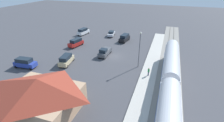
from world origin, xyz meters
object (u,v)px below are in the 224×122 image
station_building (40,94)px  suv_tan (66,60)px  suv_blue (25,63)px  pickup_charcoal (105,52)px  pedestrian_on_platform (149,71)px  suv_red (76,42)px  light_pole_near_platform (140,46)px  sedan_silver (111,34)px  suv_white (83,31)px  passenger_train (169,88)px  suv_black (125,38)px

station_building → suv_tan: station_building is taller
station_building → suv_blue: bearing=-37.6°
pickup_charcoal → pedestrian_on_platform: bearing=150.2°
suv_red → light_pole_near_platform: bearing=161.1°
pickup_charcoal → suv_blue: size_ratio=1.07×
station_building → pedestrian_on_platform: station_building is taller
pickup_charcoal → light_pole_near_platform: light_pole_near_platform is taller
suv_tan → sedan_silver: suv_tan is taller
suv_white → light_pole_near_platform: bearing=142.6°
passenger_train → suv_black: passenger_train is taller
suv_blue → sedan_silver: size_ratio=1.08×
suv_black → suv_white: bearing=-7.6°
station_building → sedan_silver: size_ratio=2.48×
suv_black → sedan_silver: bearing=-33.3°
pickup_charcoal → suv_black: size_ratio=1.06×
passenger_train → suv_white: (30.11, -28.60, -1.71)m
passenger_train → pedestrian_on_platform: size_ratio=20.07×
station_building → pedestrian_on_platform: (-13.98, -14.76, -1.56)m
passenger_train → suv_black: 30.12m
passenger_train → suv_red: 32.01m
pickup_charcoal → suv_black: bearing=-99.1°
suv_blue → light_pole_near_platform: bearing=-160.5°
suv_white → light_pole_near_platform: size_ratio=0.63×
suv_white → suv_tan: bearing=108.0°
suv_tan → pickup_charcoal: bearing=-132.1°
pickup_charcoal → suv_red: size_ratio=1.04×
light_pole_near_platform → suv_blue: bearing=19.5°
pedestrian_on_platform → pickup_charcoal: (12.20, -6.98, -0.25)m
pedestrian_on_platform → pickup_charcoal: 14.06m
pickup_charcoal → suv_red: 11.03m
station_building → suv_tan: (4.97, -14.27, -1.69)m
suv_blue → station_building: bearing=142.4°
suv_red → pedestrian_on_platform: bearing=155.3°
pedestrian_on_platform → suv_white: (26.09, -21.47, -0.13)m
suv_tan → suv_blue: 9.00m
pedestrian_on_platform → suv_tan: 18.96m
suv_black → suv_red: same height
pickup_charcoal → suv_blue: (14.61, 11.86, 0.12)m
suv_white → suv_red: 11.54m
suv_blue → light_pole_near_platform: (-24.03, -8.51, 3.94)m
passenger_train → station_building: (18.00, 7.62, -0.02)m
passenger_train → light_pole_near_platform: size_ratio=4.21×
suv_tan → suv_red: size_ratio=0.99×
suv_tan → passenger_train: bearing=163.9°
suv_white → sedan_silver: (-10.07, -1.68, -0.27)m
suv_white → suv_red: size_ratio=0.99×
passenger_train → pickup_charcoal: 21.58m
passenger_train → sedan_silver: passenger_train is taller
suv_tan → suv_black: (-8.72, -19.83, 0.00)m
suv_red → suv_white: bearing=-72.7°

